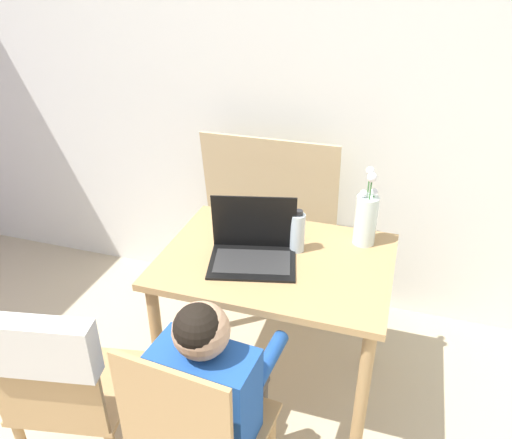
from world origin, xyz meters
name	(u,v)px	position (x,y,z in m)	size (l,w,h in m)	color
wall_back	(284,86)	(0.00, 2.23, 1.25)	(6.40, 0.05, 2.50)	silver
dining_table	(276,279)	(0.19, 1.41, 0.63)	(0.95, 0.70, 0.74)	tan
chair_spare	(57,376)	(-0.38, 0.69, 0.59)	(0.47, 0.50, 0.89)	tan
person_seated	(212,380)	(0.14, 0.83, 0.60)	(0.38, 0.45, 0.96)	#1E4C9E
laptop	(253,246)	(0.10, 1.38, 0.80)	(0.40, 0.33, 0.26)	black
flower_vase	(366,217)	(0.52, 1.64, 0.87)	(0.10, 0.10, 0.35)	silver
water_bottle	(298,232)	(0.26, 1.50, 0.83)	(0.06, 0.06, 0.19)	silver
cardboard_panel	(270,222)	(-0.03, 2.09, 0.52)	(0.74, 0.16, 1.03)	tan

